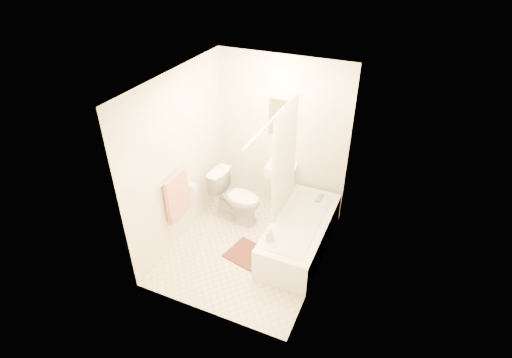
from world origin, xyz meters
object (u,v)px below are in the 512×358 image
at_px(soap_bottle, 270,234).
at_px(bathtub, 300,234).
at_px(toilet, 236,197).
at_px(sink, 281,184).
at_px(bath_mat, 251,256).

bearing_deg(soap_bottle, bathtub, 65.37).
height_order(bathtub, soap_bottle, soap_bottle).
height_order(toilet, soap_bottle, toilet).
bearing_deg(bathtub, sink, 127.06).
relative_size(bath_mat, soap_bottle, 3.10).
bearing_deg(sink, bathtub, -61.41).
xyz_separation_m(toilet, bathtub, (1.09, -0.24, -0.15)).
xyz_separation_m(bath_mat, soap_bottle, (0.30, -0.08, 0.56)).
relative_size(sink, soap_bottle, 4.25).
distance_m(sink, bath_mat, 1.29).
xyz_separation_m(sink, soap_bottle, (0.33, -1.29, 0.13)).
height_order(bath_mat, soap_bottle, soap_bottle).
bearing_deg(bathtub, toilet, 167.78).
xyz_separation_m(toilet, sink, (0.51, 0.52, 0.05)).
xyz_separation_m(toilet, soap_bottle, (0.84, -0.76, 0.18)).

